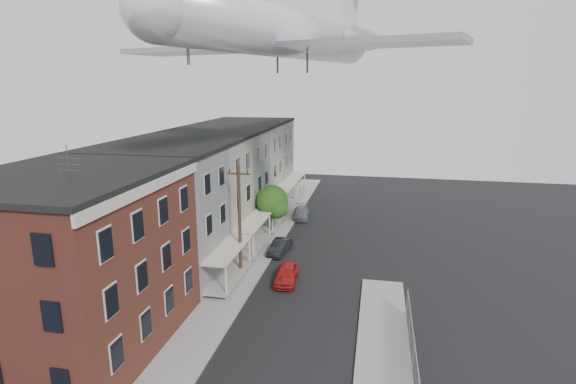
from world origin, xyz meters
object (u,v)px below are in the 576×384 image
(street_tree, at_px, (273,203))
(car_far, at_px, (301,213))
(utility_pole, at_px, (240,220))
(car_near, at_px, (287,274))
(car_mid, at_px, (280,247))
(airplane, at_px, (290,34))

(street_tree, distance_m, car_far, 7.40)
(utility_pole, distance_m, car_near, 5.53)
(car_far, bearing_deg, street_tree, -111.31)
(utility_pole, distance_m, street_tree, 10.00)
(car_mid, distance_m, car_far, 11.13)
(car_near, distance_m, car_far, 17.06)
(car_mid, relative_size, car_far, 0.90)
(street_tree, bearing_deg, car_near, -71.43)
(airplane, bearing_deg, car_mid, 127.69)
(utility_pole, bearing_deg, airplane, 51.00)
(car_mid, relative_size, airplane, 0.12)
(car_near, height_order, car_mid, car_near)
(street_tree, xyz_separation_m, car_far, (1.67, 6.63, -2.84))
(street_tree, bearing_deg, car_far, 75.84)
(car_near, distance_m, airplane, 18.53)
(car_far, bearing_deg, airplane, -91.88)
(utility_pole, bearing_deg, car_far, 83.11)
(street_tree, distance_m, airplane, 16.63)
(car_mid, distance_m, airplane, 18.17)
(street_tree, relative_size, car_far, 1.24)
(car_mid, bearing_deg, car_far, 96.91)
(car_far, distance_m, airplane, 22.09)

